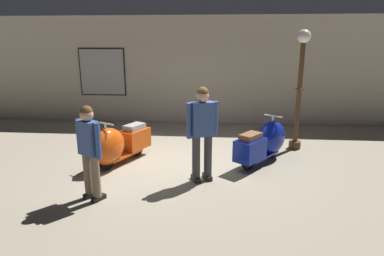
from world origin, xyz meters
name	(u,v)px	position (x,y,z in m)	size (l,w,h in m)	color
ground_plane	(185,163)	(0.00, 0.00, 0.00)	(60.00, 60.00, 0.00)	gray
showroom_back_wall	(196,70)	(-0.02, 3.71, 1.64)	(18.00, 0.24, 3.28)	#BCB29E
scooter_0	(117,144)	(-1.40, -0.20, 0.44)	(1.09, 1.63, 0.97)	black
scooter_1	(265,142)	(1.71, 0.26, 0.44)	(1.33, 1.54, 0.97)	black
lamppost	(300,82)	(2.57, 1.20, 1.60)	(0.31, 0.31, 2.78)	#472D19
visitor_0	(202,128)	(0.41, -0.85, 1.02)	(0.55, 0.39, 1.76)	black
visitor_1	(89,147)	(-1.33, -1.74, 0.91)	(0.47, 0.38, 1.57)	black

